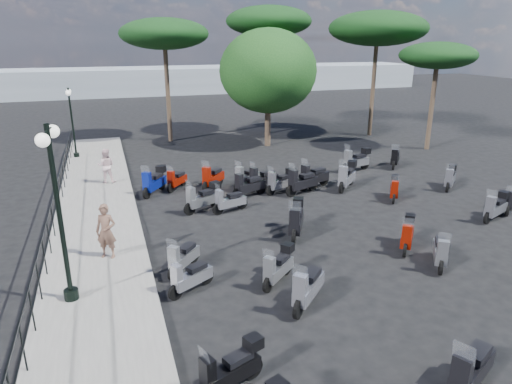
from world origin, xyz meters
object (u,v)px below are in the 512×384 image
object	(u,v)px
scooter_26	(507,201)
scooter_29	(395,158)
scooter_9	(203,198)
pedestrian_far	(106,166)
scooter_5	(154,182)
lamp_post_1	(58,204)
scooter_20	(407,235)
scooter_8	(278,267)
scooter_23	(356,161)
scooter_1	(190,278)
scooter_6	(470,371)
scooter_3	(229,201)
scooter_17	(247,178)
pine_2	(164,34)
pine_3	(438,56)
lamp_post_2	(72,118)
scooter_28	(450,178)
scooter_32	(314,177)
scooter_7	(307,288)
pine_1	(378,29)
woman	(106,231)
scooter_16	(263,179)
scooter_13	(440,252)
scooter_22	(347,177)
scooter_0	(231,370)
scooter_14	(296,220)
broadleaf_tree	(268,71)
scooter_4	(177,180)
scooter_2	(183,258)
scooter_21	(394,189)
scooter_10	(281,182)
scooter_30	(249,186)
scooter_15	(302,182)
scooter_11	(213,178)

from	to	relation	value
scooter_26	scooter_29	world-z (taller)	scooter_29
scooter_9	scooter_26	size ratio (longest dim) A/B	1.33
pedestrian_far	scooter_5	xyz separation A→B (m)	(1.90, -1.88, -0.39)
lamp_post_1	scooter_20	xyz separation A→B (m)	(9.97, 0.04, -2.21)
scooter_8	scooter_23	size ratio (longest dim) A/B	0.70
scooter_1	scooter_6	distance (m)	6.78
scooter_3	scooter_6	size ratio (longest dim) A/B	0.91
scooter_26	scooter_9	bearing A→B (deg)	22.61
scooter_9	scooter_17	size ratio (longest dim) A/B	1.06
scooter_26	pine_2	bearing A→B (deg)	-17.07
lamp_post_1	pine_3	bearing A→B (deg)	37.19
lamp_post_1	lamp_post_2	distance (m)	15.50
scooter_6	scooter_28	world-z (taller)	scooter_6
lamp_post_2	scooter_32	bearing A→B (deg)	-42.60
scooter_7	scooter_17	bearing A→B (deg)	-53.40
pine_1	woman	bearing A→B (deg)	-141.50
lamp_post_1	scooter_9	xyz separation A→B (m)	(4.55, 5.42, -2.17)
scooter_9	scooter_16	world-z (taller)	scooter_16
scooter_13	scooter_22	distance (m)	7.42
scooter_5	scooter_7	bearing A→B (deg)	140.29
scooter_0	scooter_14	size ratio (longest dim) A/B	0.88
scooter_0	scooter_13	bearing A→B (deg)	-89.33
scooter_3	broadleaf_tree	size ratio (longest dim) A/B	0.22
scooter_4	pine_2	distance (m)	12.02
scooter_2	pedestrian_far	bearing A→B (deg)	-37.18
scooter_21	scooter_32	size ratio (longest dim) A/B	0.74
scooter_0	scooter_21	size ratio (longest dim) A/B	1.14
scooter_10	scooter_29	bearing A→B (deg)	-96.87
scooter_22	scooter_23	size ratio (longest dim) A/B	0.83
scooter_2	scooter_6	world-z (taller)	scooter_6
scooter_16	scooter_28	bearing A→B (deg)	-127.19
scooter_30	lamp_post_1	bearing A→B (deg)	113.95
scooter_0	pine_3	bearing A→B (deg)	-68.30
scooter_16	scooter_23	xyz separation A→B (m)	(5.45, 1.32, 0.07)
pine_3	scooter_8	bearing A→B (deg)	-139.91
scooter_2	scooter_8	distance (m)	2.77
scooter_10	scooter_26	xyz separation A→B (m)	(7.43, -4.91, -0.07)
scooter_7	scooter_23	xyz separation A→B (m)	(7.46, 10.43, 0.06)
scooter_8	scooter_29	xyz separation A→B (m)	(10.04, 9.15, -0.01)
scooter_20	scooter_23	world-z (taller)	scooter_23
lamp_post_2	scooter_8	bearing A→B (deg)	-72.11
pedestrian_far	scooter_2	size ratio (longest dim) A/B	1.25
scooter_6	woman	bearing A→B (deg)	11.44
pedestrian_far	scooter_13	bearing A→B (deg)	142.61
pedestrian_far	scooter_8	xyz separation A→B (m)	(4.22, -10.62, -0.46)
scooter_10	scooter_6	bearing A→B (deg)	152.94
scooter_2	scooter_29	distance (m)	14.60
lamp_post_1	broadleaf_tree	xyz separation A→B (m)	(10.80, 15.37, 1.84)
scooter_9	scooter_15	size ratio (longest dim) A/B	0.91
scooter_11	broadleaf_tree	bearing A→B (deg)	-83.07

